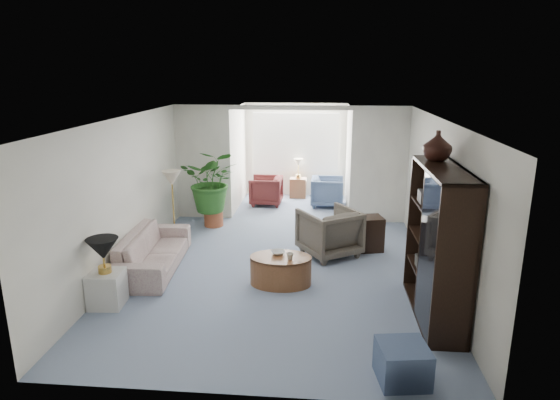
# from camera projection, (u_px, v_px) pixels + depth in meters

# --- Properties ---
(floor) EXTENTS (6.00, 6.00, 0.00)m
(floor) POSITION_uv_depth(u_px,v_px,m) (277.00, 275.00, 7.81)
(floor) COLOR #808EA9
(floor) RESTS_ON ground
(sunroom_floor) EXTENTS (2.60, 2.60, 0.00)m
(sunroom_floor) POSITION_uv_depth(u_px,v_px,m) (293.00, 206.00, 11.75)
(sunroom_floor) COLOR #808EA9
(sunroom_floor) RESTS_ON ground
(back_pier_left) EXTENTS (1.20, 0.12, 2.50)m
(back_pier_left) POSITION_uv_depth(u_px,v_px,m) (203.00, 163.00, 10.53)
(back_pier_left) COLOR white
(back_pier_left) RESTS_ON ground
(back_pier_right) EXTENTS (1.20, 0.12, 2.50)m
(back_pier_right) POSITION_uv_depth(u_px,v_px,m) (379.00, 166.00, 10.21)
(back_pier_right) COLOR white
(back_pier_right) RESTS_ON ground
(back_header) EXTENTS (2.60, 0.12, 0.10)m
(back_header) POSITION_uv_depth(u_px,v_px,m) (290.00, 108.00, 10.05)
(back_header) COLOR white
(back_header) RESTS_ON back_pier_left
(window_pane) EXTENTS (2.20, 0.02, 1.50)m
(window_pane) POSITION_uv_depth(u_px,v_px,m) (296.00, 142.00, 12.42)
(window_pane) COLOR white
(window_blinds) EXTENTS (2.20, 0.02, 1.50)m
(window_blinds) POSITION_uv_depth(u_px,v_px,m) (296.00, 143.00, 12.40)
(window_blinds) COLOR white
(framed_picture) EXTENTS (0.04, 0.50, 0.40)m
(framed_picture) POSITION_uv_depth(u_px,v_px,m) (443.00, 177.00, 7.06)
(framed_picture) COLOR #C2B59B
(sofa) EXTENTS (0.97, 2.17, 0.62)m
(sofa) POSITION_uv_depth(u_px,v_px,m) (153.00, 250.00, 8.02)
(sofa) COLOR beige
(sofa) RESTS_ON ground
(end_table) EXTENTS (0.48, 0.48, 0.50)m
(end_table) POSITION_uv_depth(u_px,v_px,m) (107.00, 289.00, 6.76)
(end_table) COLOR silver
(end_table) RESTS_ON ground
(table_lamp) EXTENTS (0.44, 0.44, 0.30)m
(table_lamp) POSITION_uv_depth(u_px,v_px,m) (103.00, 249.00, 6.60)
(table_lamp) COLOR black
(table_lamp) RESTS_ON end_table
(floor_lamp) EXTENTS (0.36, 0.36, 0.28)m
(floor_lamp) POSITION_uv_depth(u_px,v_px,m) (172.00, 178.00, 9.05)
(floor_lamp) COLOR beige
(floor_lamp) RESTS_ON ground
(coffee_table) EXTENTS (1.16, 1.16, 0.45)m
(coffee_table) POSITION_uv_depth(u_px,v_px,m) (281.00, 270.00, 7.44)
(coffee_table) COLOR brown
(coffee_table) RESTS_ON ground
(coffee_bowl) EXTENTS (0.27, 0.27, 0.05)m
(coffee_bowl) POSITION_uv_depth(u_px,v_px,m) (278.00, 253.00, 7.47)
(coffee_bowl) COLOR silver
(coffee_bowl) RESTS_ON coffee_table
(coffee_cup) EXTENTS (0.13, 0.13, 0.10)m
(coffee_cup) POSITION_uv_depth(u_px,v_px,m) (290.00, 256.00, 7.26)
(coffee_cup) COLOR beige
(coffee_cup) RESTS_ON coffee_table
(wingback_chair) EXTENTS (1.27, 1.28, 0.85)m
(wingback_chair) POSITION_uv_depth(u_px,v_px,m) (329.00, 232.00, 8.57)
(wingback_chair) COLOR #635A4E
(wingback_chair) RESTS_ON ground
(side_table_dark) EXTENTS (0.61, 0.53, 0.63)m
(side_table_dark) POSITION_uv_depth(u_px,v_px,m) (367.00, 233.00, 8.83)
(side_table_dark) COLOR black
(side_table_dark) RESTS_ON ground
(entertainment_cabinet) EXTENTS (0.49, 1.83, 2.03)m
(entertainment_cabinet) POSITION_uv_depth(u_px,v_px,m) (438.00, 244.00, 6.31)
(entertainment_cabinet) COLOR black
(entertainment_cabinet) RESTS_ON ground
(cabinet_urn) EXTENTS (0.39, 0.39, 0.40)m
(cabinet_urn) POSITION_uv_depth(u_px,v_px,m) (437.00, 146.00, 6.47)
(cabinet_urn) COLOR black
(cabinet_urn) RESTS_ON entertainment_cabinet
(ottoman) EXTENTS (0.58, 0.58, 0.41)m
(ottoman) POSITION_uv_depth(u_px,v_px,m) (402.00, 363.00, 5.13)
(ottoman) COLOR slate
(ottoman) RESTS_ON ground
(plant_pot) EXTENTS (0.40, 0.40, 0.32)m
(plant_pot) POSITION_uv_depth(u_px,v_px,m) (214.00, 218.00, 10.24)
(plant_pot) COLOR #9D4C2D
(plant_pot) RESTS_ON ground
(house_plant) EXTENTS (1.19, 1.03, 1.32)m
(house_plant) POSITION_uv_depth(u_px,v_px,m) (212.00, 181.00, 10.03)
(house_plant) COLOR #2A6221
(house_plant) RESTS_ON plant_pot
(sunroom_chair_blue) EXTENTS (0.80, 0.78, 0.71)m
(sunroom_chair_blue) POSITION_uv_depth(u_px,v_px,m) (327.00, 192.00, 11.68)
(sunroom_chair_blue) COLOR slate
(sunroom_chair_blue) RESTS_ON ground
(sunroom_chair_maroon) EXTENTS (0.79, 0.77, 0.70)m
(sunroom_chair_maroon) POSITION_uv_depth(u_px,v_px,m) (266.00, 191.00, 11.81)
(sunroom_chair_maroon) COLOR maroon
(sunroom_chair_maroon) RESTS_ON ground
(sunroom_table) EXTENTS (0.42, 0.33, 0.51)m
(sunroom_table) POSITION_uv_depth(u_px,v_px,m) (298.00, 188.00, 12.49)
(sunroom_table) COLOR brown
(sunroom_table) RESTS_ON ground
(shelf_clutter) EXTENTS (0.30, 1.20, 1.06)m
(shelf_clutter) POSITION_uv_depth(u_px,v_px,m) (436.00, 241.00, 6.22)
(shelf_clutter) COLOR #2D2723
(shelf_clutter) RESTS_ON entertainment_cabinet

